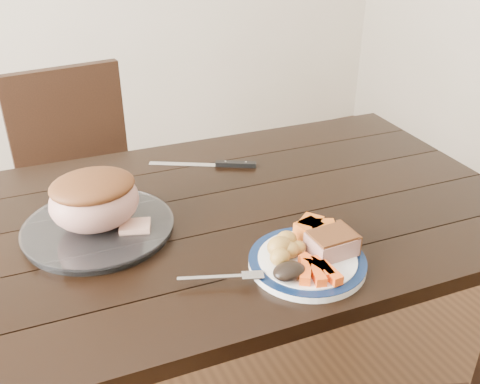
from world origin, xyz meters
name	(u,v)px	position (x,y,z in m)	size (l,w,h in m)	color
dining_table	(209,243)	(0.00, 0.00, 0.66)	(1.66, 1.00, 0.75)	black
chair_far	(84,184)	(-0.20, 0.74, 0.52)	(0.46, 0.47, 0.93)	black
dinner_plate	(307,262)	(0.11, -0.30, 0.76)	(0.25, 0.25, 0.02)	white
plate_rim	(307,259)	(0.11, -0.30, 0.77)	(0.25, 0.25, 0.02)	#0B1B3A
serving_platter	(99,229)	(-0.27, 0.03, 0.76)	(0.35, 0.35, 0.02)	white
pork_slice	(331,244)	(0.17, -0.30, 0.79)	(0.10, 0.08, 0.04)	tan
roasted_potatoes	(284,248)	(0.07, -0.27, 0.79)	(0.09, 0.09, 0.05)	gold
carrot_batons	(318,270)	(0.10, -0.36, 0.78)	(0.08, 0.11, 0.02)	#F75414
pumpkin_wedges	(314,229)	(0.16, -0.23, 0.79)	(0.09, 0.09, 0.04)	orange
dark_mushroom	(289,271)	(0.04, -0.34, 0.79)	(0.07, 0.05, 0.03)	black
fork	(227,277)	(-0.07, -0.28, 0.77)	(0.17, 0.08, 0.00)	silver
roast_joint	(95,202)	(-0.27, 0.03, 0.83)	(0.21, 0.18, 0.14)	tan
cut_slice	(135,227)	(-0.19, -0.03, 0.78)	(0.07, 0.06, 0.02)	tan
carving_knife	(222,164)	(0.14, 0.23, 0.76)	(0.29, 0.18, 0.01)	silver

